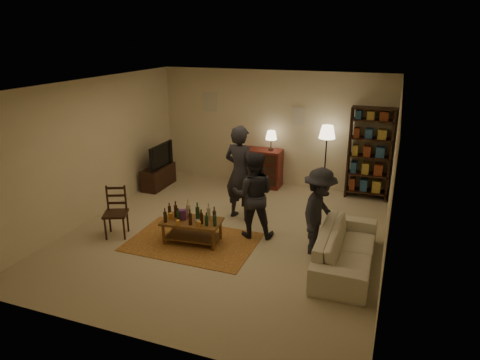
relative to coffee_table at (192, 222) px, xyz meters
The scene contains 13 objects.
floor 0.76m from the coffee_table, 49.94° to the left, with size 6.00×6.00×0.00m, color #C6B793.
room_shell 3.77m from the coffee_table, 93.68° to the left, with size 6.00×6.00×6.00m.
rug 0.38m from the coffee_table, ahead, with size 2.20×1.50×0.01m, color brown.
coffee_table is the anchor object (origin of this frame).
dining_chair 1.43m from the coffee_table, behind, with size 0.53×0.53×0.93m.
tv_stand 3.07m from the coffee_table, 131.24° to the left, with size 0.40×1.00×1.06m.
dresser 3.23m from the coffee_table, 85.87° to the left, with size 1.00×0.50×1.36m.
bookshelf 4.28m from the coffee_table, 50.89° to the left, with size 0.90×0.34×2.02m.
floor_lamp 3.74m from the coffee_table, 60.88° to the left, with size 0.36×0.36×1.59m.
sofa 2.63m from the coffee_table, ahead, with size 2.08×0.81×0.61m, color beige.
person_left 1.46m from the coffee_table, 71.74° to the left, with size 0.68×0.45×1.86m, color #23232A.
person_right 1.18m from the coffee_table, 34.32° to the left, with size 0.76×0.59×1.57m, color #24252B.
person_by_sofa 2.19m from the coffee_table, ahead, with size 0.96×0.55×1.48m, color #25252C.
Camera 1 is at (2.70, -6.56, 3.51)m, focal length 32.00 mm.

